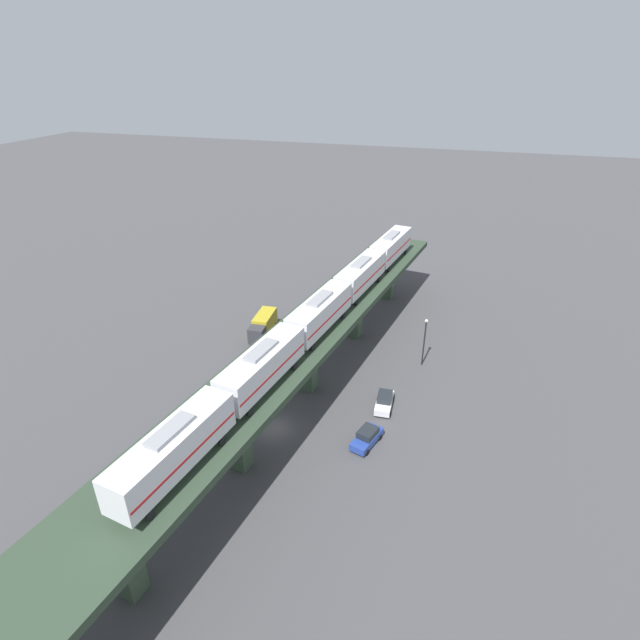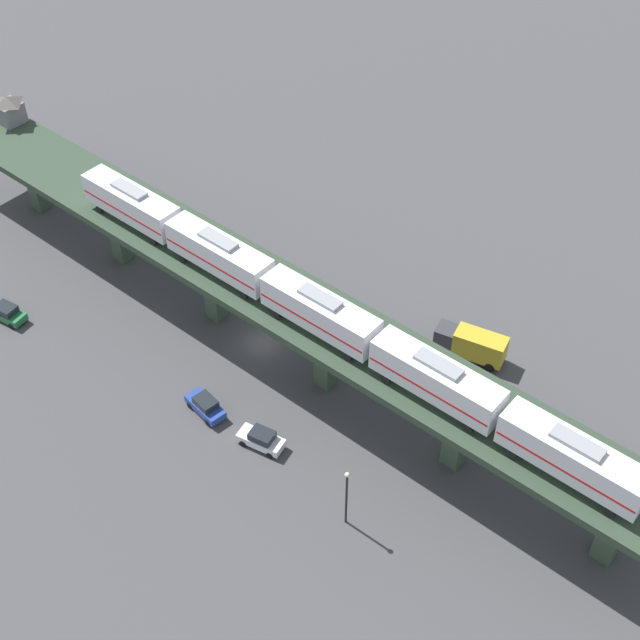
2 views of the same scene
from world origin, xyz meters
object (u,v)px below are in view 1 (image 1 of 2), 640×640
Objects in this scene: subway_train at (320,312)px; street_car_white at (384,401)px; street_car_blue at (367,437)px; delivery_truck at (263,325)px; street_lamp at (425,338)px.

street_car_white is (-8.36, 1.31, -9.97)m from subway_train.
street_car_blue is at bearing 133.65° from subway_train.
subway_train reaches higher than delivery_truck.
street_lamp is at bearing -102.30° from street_car_blue.
delivery_truck is at bearing -43.36° from street_car_blue.
subway_train is 16.40m from street_lamp.
street_car_white is 6.82m from street_car_blue.
street_car_blue is at bearing 77.70° from street_lamp.
street_car_white is 23.65m from delivery_truck.
subway_train is at bearing 39.29° from street_lamp.
street_car_blue is at bearing 136.64° from delivery_truck.
subway_train reaches higher than street_lamp.
delivery_truck is 1.06× the size of street_lamp.
delivery_truck is at bearing -2.74° from street_lamp.
subway_train is at bearing -8.87° from street_car_white.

